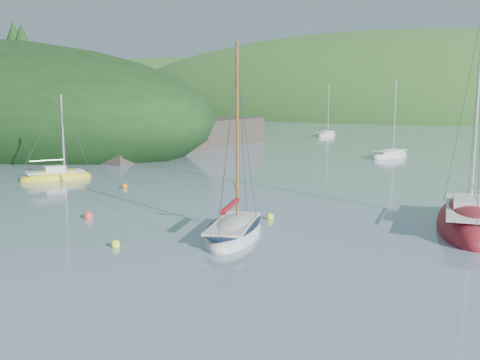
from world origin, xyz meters
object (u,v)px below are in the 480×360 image
Objects in this scene: daysailer_white at (234,232)px; sloop_red at (471,223)px; distant_sloop_a at (390,156)px; distant_sloop_c at (326,135)px; sailboat_yellow at (56,178)px.

daysailer_white is 0.69× the size of sloop_red.
distant_sloop_a is (-14.57, 28.41, -0.08)m from sloop_red.
sloop_red is 1.45× the size of distant_sloop_c.
sloop_red is at bearing -54.00° from distant_sloop_a.
distant_sloop_a is (15.15, 30.58, -0.01)m from sailboat_yellow.
distant_sloop_c is at bearing 137.13° from distant_sloop_a.
daysailer_white is at bearing -151.12° from sloop_red.
sloop_red is at bearing 19.74° from daysailer_white.
daysailer_white is 22.16m from sailboat_yellow.
distant_sloop_c is at bearing 118.77° from sailboat_yellow.
daysailer_white is 36.92m from distant_sloop_a.
daysailer_white is at bearing -71.44° from distant_sloop_a.
sloop_red reaches higher than distant_sloop_a.
sloop_red is 31.93m from distant_sloop_a.
distant_sloop_c reaches higher than sailboat_yellow.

